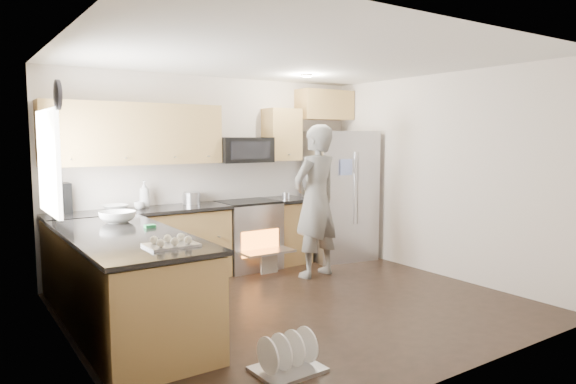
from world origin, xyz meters
TOP-DOWN VIEW (x-y plane):
  - ground at (0.00, 0.00)m, footprint 4.50×4.50m
  - room_shell at (-0.04, 0.02)m, footprint 4.54×4.04m
  - back_cabinet_run at (-0.59, 1.75)m, footprint 4.45×0.64m
  - peninsula at (-1.75, 0.25)m, footprint 0.96×2.36m
  - stove_range at (0.35, 1.69)m, footprint 0.76×0.97m
  - refrigerator at (1.77, 1.45)m, footprint 1.03×0.86m
  - person at (0.86, 0.84)m, footprint 0.78×0.58m
  - dish_rack at (-0.98, -1.23)m, footprint 0.52×0.42m

SIDE VIEW (x-z plane):
  - ground at x=0.00m, z-range 0.00..0.00m
  - dish_rack at x=-0.98m, z-range -0.07..0.24m
  - peninsula at x=-1.75m, z-range -0.06..0.98m
  - stove_range at x=0.35m, z-range -0.22..1.57m
  - refrigerator at x=1.77m, z-range 0.00..1.88m
  - back_cabinet_run at x=-0.59m, z-range -0.29..2.21m
  - person at x=0.86m, z-range 0.00..1.95m
  - room_shell at x=-0.04m, z-range 0.36..2.98m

